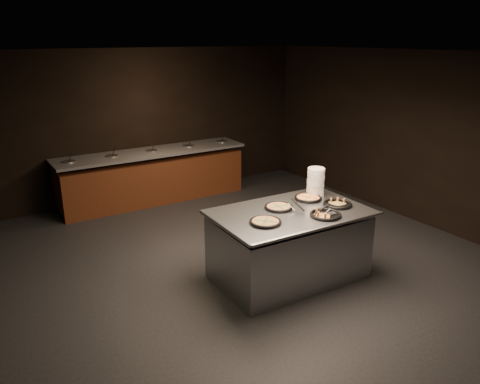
{
  "coord_description": "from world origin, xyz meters",
  "views": [
    {
      "loc": [
        -3.22,
        -4.76,
        3.11
      ],
      "look_at": [
        -0.05,
        0.3,
        1.11
      ],
      "focal_mm": 35.0,
      "sensor_mm": 36.0,
      "label": 1
    }
  ],
  "objects": [
    {
      "name": "pan_veggie_whole",
      "position": [
        -0.18,
        -0.49,
        0.97
      ],
      "size": [
        0.39,
        0.39,
        0.04
      ],
      "rotation": [
        0.0,
        0.0,
        0.72
      ],
      "color": "black",
      "rests_on": "serving_counter"
    },
    {
      "name": "pan_veggie_slices",
      "position": [
        1.0,
        -0.49,
        0.97
      ],
      "size": [
        0.39,
        0.39,
        0.04
      ],
      "rotation": [
        0.0,
        0.0,
        -0.08
      ],
      "color": "black",
      "rests_on": "serving_counter"
    },
    {
      "name": "plate_stack",
      "position": [
        1.04,
        0.01,
        1.15
      ],
      "size": [
        0.24,
        0.24,
        0.39
      ],
      "primitive_type": "cylinder",
      "color": "white",
      "rests_on": "serving_counter"
    },
    {
      "name": "serving_counter",
      "position": [
        0.33,
        -0.31,
        0.46
      ],
      "size": [
        2.02,
        1.32,
        0.96
      ],
      "rotation": [
        0.0,
        0.0,
        -0.03
      ],
      "color": "#B3B6BB",
      "rests_on": "ground"
    },
    {
      "name": "server_right",
      "position": [
        0.59,
        -0.68,
        1.03
      ],
      "size": [
        0.31,
        0.1,
        0.15
      ],
      "rotation": [
        0.0,
        0.0,
        -0.15
      ],
      "color": "#B3B6BB",
      "rests_on": "serving_counter"
    },
    {
      "name": "pan_cheese_slices_a",
      "position": [
        0.83,
        -0.08,
        0.97
      ],
      "size": [
        0.38,
        0.38,
        0.04
      ],
      "rotation": [
        0.0,
        0.0,
        0.51
      ],
      "color": "black",
      "rests_on": "serving_counter"
    },
    {
      "name": "salad_bar",
      "position": [
        0.0,
        3.56,
        0.44
      ],
      "size": [
        3.7,
        0.83,
        1.18
      ],
      "color": "#5B2415",
      "rests_on": "ground"
    },
    {
      "name": "room",
      "position": [
        0.0,
        0.0,
        1.45
      ],
      "size": [
        7.02,
        8.02,
        2.92
      ],
      "color": "black",
      "rests_on": "ground"
    },
    {
      "name": "pan_cheese_slices_b",
      "position": [
        0.6,
        -0.69,
        0.97
      ],
      "size": [
        0.4,
        0.4,
        0.04
      ],
      "rotation": [
        0.0,
        0.0,
        2.18
      ],
      "color": "black",
      "rests_on": "serving_counter"
    },
    {
      "name": "pan_cheese_whole",
      "position": [
        0.26,
        -0.16,
        0.97
      ],
      "size": [
        0.38,
        0.38,
        0.04
      ],
      "rotation": [
        0.0,
        0.0,
        -0.18
      ],
      "color": "black",
      "rests_on": "serving_counter"
    },
    {
      "name": "server_left",
      "position": [
        0.36,
        -0.36,
        1.04
      ],
      "size": [
        0.18,
        0.34,
        0.17
      ],
      "rotation": [
        0.0,
        0.0,
        1.97
      ],
      "color": "#B3B6BB",
      "rests_on": "serving_counter"
    }
  ]
}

